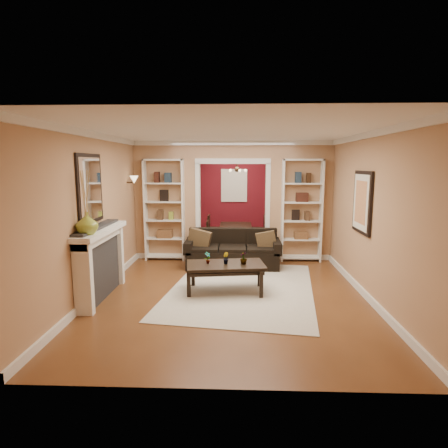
{
  "coord_description": "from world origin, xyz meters",
  "views": [
    {
      "loc": [
        0.13,
        -7.36,
        2.18
      ],
      "look_at": [
        -0.12,
        -0.8,
        1.13
      ],
      "focal_mm": 30.0,
      "sensor_mm": 36.0,
      "label": 1
    }
  ],
  "objects_px": {
    "fireplace": "(103,263)",
    "sofa": "(233,249)",
    "dining_table": "(237,236)",
    "bookshelf_left": "(165,210)",
    "coffee_table": "(226,278)",
    "bookshelf_right": "(302,211)"
  },
  "relations": [
    {
      "from": "sofa",
      "to": "fireplace",
      "type": "bearing_deg",
      "value": -137.19
    },
    {
      "from": "bookshelf_right",
      "to": "dining_table",
      "type": "bearing_deg",
      "value": 134.31
    },
    {
      "from": "fireplace",
      "to": "sofa",
      "type": "bearing_deg",
      "value": 42.81
    },
    {
      "from": "coffee_table",
      "to": "bookshelf_left",
      "type": "relative_size",
      "value": 0.57
    },
    {
      "from": "bookshelf_left",
      "to": "sofa",
      "type": "bearing_deg",
      "value": -20.33
    },
    {
      "from": "fireplace",
      "to": "dining_table",
      "type": "relative_size",
      "value": 1.1
    },
    {
      "from": "bookshelf_left",
      "to": "fireplace",
      "type": "relative_size",
      "value": 1.35
    },
    {
      "from": "fireplace",
      "to": "dining_table",
      "type": "xyz_separation_m",
      "value": [
        2.18,
        4.02,
        -0.31
      ]
    },
    {
      "from": "bookshelf_right",
      "to": "dining_table",
      "type": "height_order",
      "value": "bookshelf_right"
    },
    {
      "from": "bookshelf_left",
      "to": "bookshelf_right",
      "type": "height_order",
      "value": "same"
    },
    {
      "from": "coffee_table",
      "to": "fireplace",
      "type": "distance_m",
      "value": 2.06
    },
    {
      "from": "sofa",
      "to": "dining_table",
      "type": "bearing_deg",
      "value": 87.88
    },
    {
      "from": "bookshelf_left",
      "to": "fireplace",
      "type": "xyz_separation_m",
      "value": [
        -0.54,
        -2.53,
        -0.57
      ]
    },
    {
      "from": "coffee_table",
      "to": "bookshelf_right",
      "type": "relative_size",
      "value": 0.57
    },
    {
      "from": "sofa",
      "to": "bookshelf_right",
      "type": "bearing_deg",
      "value": 20.7
    },
    {
      "from": "coffee_table",
      "to": "dining_table",
      "type": "xyz_separation_m",
      "value": [
        0.18,
        3.68,
        0.02
      ]
    },
    {
      "from": "sofa",
      "to": "bookshelf_left",
      "type": "relative_size",
      "value": 0.88
    },
    {
      "from": "bookshelf_left",
      "to": "dining_table",
      "type": "height_order",
      "value": "bookshelf_left"
    },
    {
      "from": "bookshelf_left",
      "to": "dining_table",
      "type": "xyz_separation_m",
      "value": [
        1.64,
        1.49,
        -0.88
      ]
    },
    {
      "from": "sofa",
      "to": "bookshelf_right",
      "type": "height_order",
      "value": "bookshelf_right"
    },
    {
      "from": "bookshelf_right",
      "to": "fireplace",
      "type": "xyz_separation_m",
      "value": [
        -3.64,
        -2.53,
        -0.57
      ]
    },
    {
      "from": "bookshelf_left",
      "to": "dining_table",
      "type": "distance_m",
      "value": 2.39
    }
  ]
}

